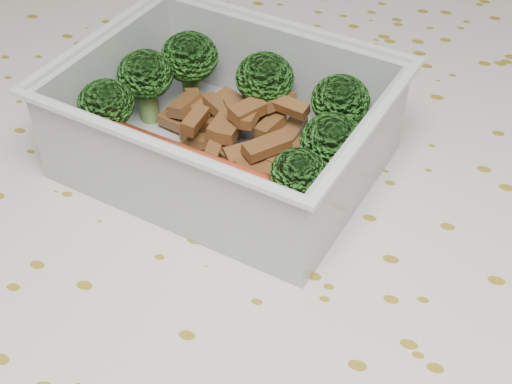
% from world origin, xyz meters
% --- Properties ---
extents(dining_table, '(1.40, 0.90, 0.75)m').
position_xyz_m(dining_table, '(0.00, 0.00, 0.67)').
color(dining_table, brown).
rests_on(dining_table, ground).
extents(tablecloth, '(1.46, 0.96, 0.19)m').
position_xyz_m(tablecloth, '(0.00, 0.00, 0.72)').
color(tablecloth, silver).
rests_on(tablecloth, dining_table).
extents(lunch_container, '(0.22, 0.19, 0.07)m').
position_xyz_m(lunch_container, '(-0.04, 0.04, 0.78)').
color(lunch_container, silver).
rests_on(lunch_container, tablecloth).
extents(broccoli_florets, '(0.18, 0.13, 0.05)m').
position_xyz_m(broccoli_florets, '(-0.04, 0.06, 0.79)').
color(broccoli_florets, '#608C3F').
rests_on(broccoli_florets, lunch_container).
extents(meat_pile, '(0.12, 0.08, 0.03)m').
position_xyz_m(meat_pile, '(-0.03, 0.06, 0.77)').
color(meat_pile, brown).
rests_on(meat_pile, lunch_container).
extents(sausage, '(0.16, 0.05, 0.03)m').
position_xyz_m(sausage, '(-0.04, 0.00, 0.78)').
color(sausage, '#C33F1E').
rests_on(sausage, lunch_container).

